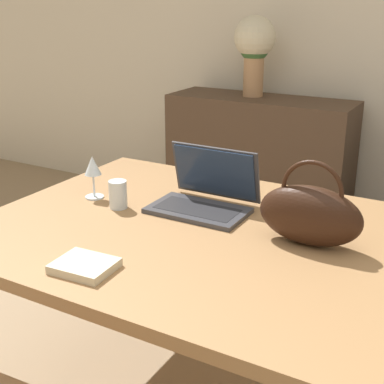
# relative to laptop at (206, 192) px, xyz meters

# --- Properties ---
(dining_table) EXTENTS (1.45, 1.10, 0.74)m
(dining_table) POSITION_rel_laptop_xyz_m (0.08, -0.18, -0.13)
(dining_table) COLOR olive
(dining_table) RESTS_ON ground_plane
(sideboard) EXTENTS (1.17, 0.40, 0.86)m
(sideboard) POSITION_rel_laptop_xyz_m (-0.42, 1.52, -0.36)
(sideboard) COLOR #4C3828
(sideboard) RESTS_ON ground_plane
(laptop) EXTENTS (0.34, 0.26, 0.21)m
(laptop) POSITION_rel_laptop_xyz_m (0.00, 0.00, 0.00)
(laptop) COLOR #38383D
(laptop) RESTS_ON dining_table
(drinking_glass) EXTENTS (0.06, 0.06, 0.10)m
(drinking_glass) POSITION_rel_laptop_xyz_m (-0.27, -0.16, -0.01)
(drinking_glass) COLOR silver
(drinking_glass) RESTS_ON dining_table
(wine_glass) EXTENTS (0.07, 0.07, 0.16)m
(wine_glass) POSITION_rel_laptop_xyz_m (-0.41, -0.12, 0.06)
(wine_glass) COLOR silver
(wine_glass) RESTS_ON dining_table
(handbag) EXTENTS (0.32, 0.12, 0.27)m
(handbag) POSITION_rel_laptop_xyz_m (0.41, -0.12, 0.04)
(handbag) COLOR black
(handbag) RESTS_ON dining_table
(flower_vase) EXTENTS (0.26, 0.26, 0.49)m
(flower_vase) POSITION_rel_laptop_xyz_m (-0.49, 1.55, 0.38)
(flower_vase) COLOR tan
(flower_vase) RESTS_ON sideboard
(book) EXTENTS (0.17, 0.14, 0.02)m
(book) POSITION_rel_laptop_xyz_m (-0.07, -0.58, -0.05)
(book) COLOR beige
(book) RESTS_ON dining_table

